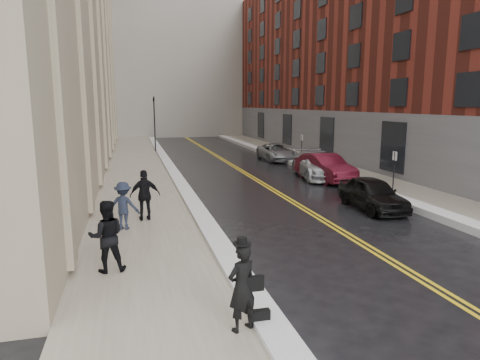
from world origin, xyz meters
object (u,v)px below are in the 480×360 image
car_black (372,194)px  car_maroon (325,167)px  pedestrian_main (242,288)px  pedestrian_a (107,236)px  car_silver_near (317,164)px  car_silver_far (277,152)px  pedestrian_b (124,206)px  pedestrian_c (145,195)px

car_black → car_maroon: car_maroon is taller
pedestrian_main → pedestrian_a: (-2.71, 3.81, 0.08)m
car_silver_near → car_silver_far: size_ratio=1.14×
pedestrian_b → pedestrian_main: bearing=124.4°
car_maroon → pedestrian_c: (-10.76, -6.88, 0.32)m
car_black → pedestrian_a: 11.85m
car_black → car_maroon: bearing=83.4°
car_maroon → pedestrian_a: (-11.92, -11.87, 0.31)m
car_black → car_maroon: (1.10, 7.05, 0.10)m
car_maroon → car_black: bearing=-104.1°
car_black → pedestrian_main: bearing=-130.9°
car_silver_near → pedestrian_c: pedestrian_c is taller
car_maroon → pedestrian_b: bearing=-150.7°
pedestrian_a → pedestrian_b: (0.38, 3.91, -0.11)m
car_maroon → pedestrian_main: size_ratio=2.75×
car_maroon → pedestrian_a: pedestrian_a is taller
car_black → pedestrian_c: size_ratio=2.13×
car_silver_far → pedestrian_a: (-12.13, -21.25, 0.44)m
car_black → car_silver_near: car_silver_near is taller
car_silver_near → pedestrian_c: 13.44m
car_black → pedestrian_c: pedestrian_c is taller
pedestrian_c → car_silver_near: bearing=-148.3°
car_black → pedestrian_b: size_ratio=2.42×
car_black → pedestrian_a: bearing=-153.7°
car_silver_far → pedestrian_b: (-11.76, -17.34, 0.32)m
pedestrian_a → car_maroon: bearing=-138.9°
car_silver_near → pedestrian_c: (-10.77, -8.03, 0.31)m
car_silver_near → pedestrian_a: bearing=-124.8°
car_black → pedestrian_c: bearing=-178.7°
car_silver_near → car_silver_far: 8.24m
car_maroon → pedestrian_b: 14.02m
pedestrian_main → pedestrian_b: (-2.33, 7.72, -0.04)m
pedestrian_a → car_silver_far: bearing=-123.5°
pedestrian_main → pedestrian_b: pedestrian_main is taller
car_silver_far → pedestrian_main: 26.77m
car_silver_far → pedestrian_main: size_ratio=2.76×
pedestrian_main → pedestrian_a: bearing=-78.8°
car_maroon → pedestrian_a: size_ratio=2.53×
car_silver_far → car_maroon: bearing=-90.7°
pedestrian_main → pedestrian_a: 4.67m
car_silver_far → pedestrian_c: 19.63m
car_silver_near → pedestrian_main: (-9.22, -16.82, 0.22)m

